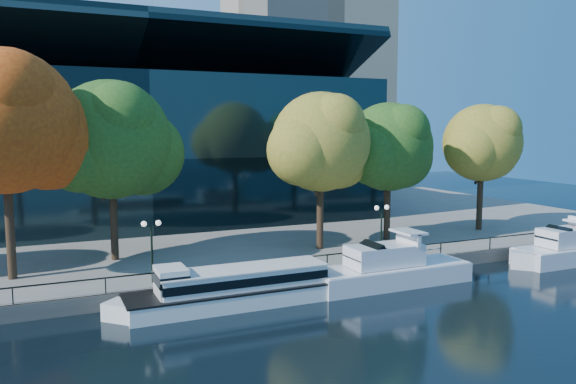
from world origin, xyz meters
name	(u,v)px	position (x,y,z in m)	size (l,w,h in m)	color
ground	(280,304)	(0.00, 0.00, 0.00)	(160.00, 160.00, 0.00)	black
promenade	(162,214)	(0.00, 36.38, 0.50)	(90.00, 67.08, 1.00)	slate
railing	(261,262)	(0.00, 3.25, 1.94)	(88.20, 0.08, 0.99)	black
convention_building	(131,149)	(-4.00, 31.79, 8.51)	(50.00, 24.57, 21.43)	black
tour_boat	(230,287)	(-2.94, 0.91, 1.18)	(14.67, 3.27, 2.78)	white
cruiser_near	(385,269)	(8.22, 0.82, 1.15)	(12.81, 3.30, 3.71)	silver
cruiser_far	(566,249)	(25.20, 0.34, 1.15)	(11.07, 3.07, 3.61)	silver
tree_1	(7,125)	(-15.03, 9.13, 11.08)	(11.65, 9.56, 14.94)	black
tree_2	(114,142)	(-8.20, 11.95, 9.80)	(10.95, 8.98, 13.37)	black
tree_3	(323,144)	(7.66, 9.15, 9.55)	(10.02, 8.22, 12.74)	black
tree_4	(390,149)	(14.78, 10.06, 9.03)	(9.64, 7.90, 12.06)	black
tree_5	(484,145)	(25.74, 10.52, 9.24)	(9.26, 7.60, 12.11)	black
lamp_1	(152,237)	(-6.98, 4.50, 3.98)	(1.26, 0.36, 4.03)	black
lamp_2	(381,219)	(10.31, 4.50, 3.98)	(1.26, 0.36, 4.03)	black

